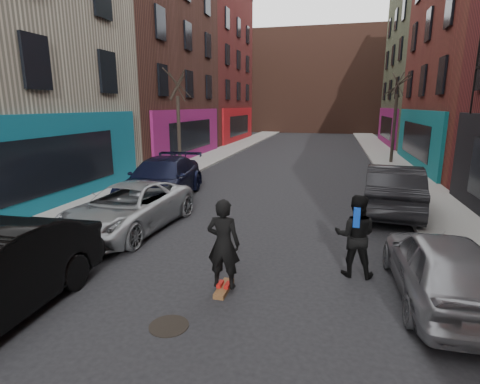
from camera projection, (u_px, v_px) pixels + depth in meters
The scene contains 14 objects.
sidewalk_left at pixel (232, 148), 33.29m from camera, with size 2.50×84.00×0.13m, color gray.
sidewalk_right at pixel (381, 152), 30.37m from camera, with size 2.50×84.00×0.13m, color gray.
buildings_left at pixel (32, 19), 19.90m from camera, with size 12.00×56.00×16.50m, color #541918.
building_far at pixel (319, 83), 54.84m from camera, with size 40.00×10.00×14.00m, color #47281E.
tree_left_far at pixel (178, 113), 21.18m from camera, with size 2.00×2.00×6.50m, color black, non-canonical shape.
tree_right_far at pixel (396, 109), 23.92m from camera, with size 2.00×2.00×6.80m, color black, non-canonical shape.
parked_left_far at pixel (128, 208), 11.48m from camera, with size 2.37×5.13×1.43m, color #979B9F.
parked_left_end at pixel (162, 179), 15.23m from camera, with size 2.35×5.79×1.68m, color black.
parked_right_far at pixel (442, 266), 7.29m from camera, with size 1.69×4.21×1.43m, color gray.
parked_right_end at pixel (393, 188), 13.46m from camera, with size 1.82×5.23×1.72m, color black.
skateboard at pixel (224, 288), 7.81m from camera, with size 0.22×0.80×0.10m, color brown.
skateboarder at pixel (223, 244), 7.59m from camera, with size 0.69×0.45×1.88m, color black.
pedestrian at pixel (355, 235), 8.35m from camera, with size 0.95×0.76×1.88m.
manhole at pixel (169, 326), 6.56m from camera, with size 0.70×0.70×0.01m, color black.
Camera 1 is at (2.40, -2.18, 3.78)m, focal length 28.00 mm.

